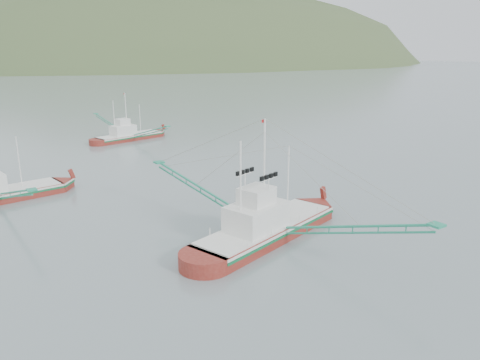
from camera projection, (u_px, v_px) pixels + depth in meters
ground at (277, 227)px, 43.36m from camera, size 1200.00×1200.00×0.00m
main_boat at (266, 215)px, 40.35m from camera, size 16.01×27.47×11.35m
bg_boat_far at (129, 131)px, 84.79m from camera, size 12.92×22.39×9.17m
headland_right at (198, 64)px, 515.15m from camera, size 684.00×432.00×306.00m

